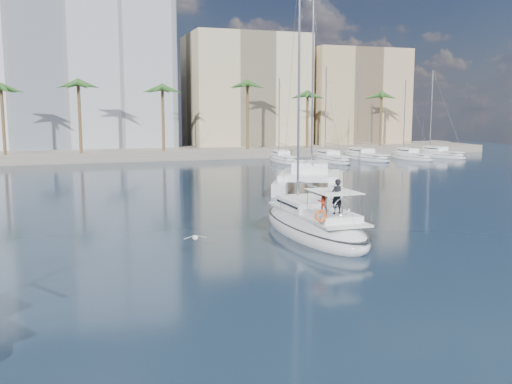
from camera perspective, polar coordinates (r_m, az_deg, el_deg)
name	(u,v)px	position (r m, az deg, el deg)	size (l,w,h in m)	color
ground	(259,254)	(29.10, 0.30, -6.27)	(160.00, 160.00, 0.00)	black
quay	(125,154)	(88.33, -12.94, 3.71)	(120.00, 14.00, 1.20)	gray
building_modern	(38,67)	(99.84, -20.96, 11.58)	(42.00, 16.00, 28.00)	silver
building_beige	(245,94)	(101.57, -1.07, 9.79)	(20.00, 14.00, 20.00)	#C6B58E
building_tan_right	(352,100)	(107.62, 9.58, 9.06)	(18.00, 12.00, 18.00)	tan
palm_centre	(126,88)	(84.15, -12.85, 10.09)	(3.60, 3.60, 12.30)	brown
palm_right	(341,91)	(94.19, 8.50, 9.99)	(3.60, 3.60, 12.30)	brown
main_sloop	(314,225)	(33.84, 5.78, -3.30)	(3.96, 11.97, 17.70)	silver
catamaran	(310,177)	(52.97, 5.45, 1.55)	(10.69, 13.22, 17.27)	silver
seagull	(195,237)	(29.93, -6.11, -4.54)	(1.23, 0.53, 0.23)	silver
moored_yacht_a	(283,162)	(79.54, 2.70, 2.99)	(2.72, 9.35, 11.90)	silver
moored_yacht_b	(331,162)	(80.37, 7.54, 2.98)	(3.14, 10.78, 13.72)	silver
moored_yacht_c	(365,160)	(85.19, 10.86, 3.20)	(3.55, 12.21, 15.54)	silver
moored_yacht_d	(411,159)	(86.95, 15.24, 3.16)	(2.72, 9.35, 11.90)	silver
moored_yacht_e	(440,157)	(92.34, 17.89, 3.33)	(3.14, 10.78, 13.72)	silver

